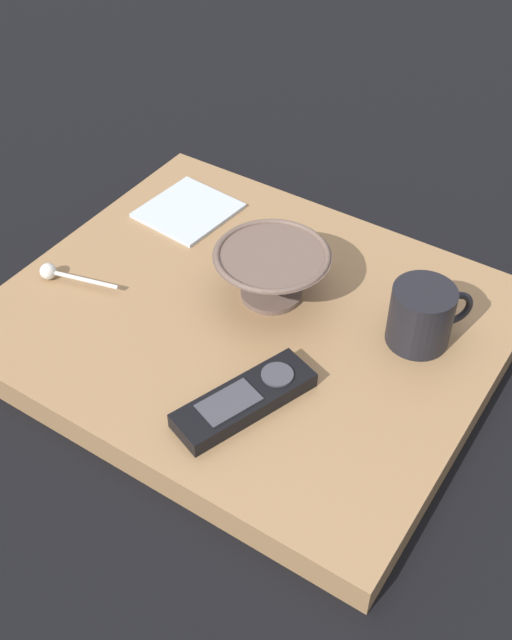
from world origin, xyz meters
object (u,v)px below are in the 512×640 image
Objects in this scene: teaspoon at (56,273)px; tv_remote_near at (245,399)px; cereal_bowl at (272,272)px; coffee_mug at (422,315)px; folded_napkin at (188,210)px.

teaspoon is 0.35m from tv_remote_near.
coffee_mug is at bearing 98.71° from cereal_bowl.
coffee_mug is 0.25m from tv_remote_near.
coffee_mug reaches higher than cereal_bowl.
coffee_mug reaches higher than teaspoon.
cereal_bowl is 1.36× the size of teaspoon.
teaspoon is at bearing -62.92° from cereal_bowl.
teaspoon reaches higher than folded_napkin.
cereal_bowl reaches higher than folded_napkin.
tv_remote_near is 1.31× the size of folded_napkin.
tv_remote_near is at bearing 23.32° from cereal_bowl.
tv_remote_near is at bearing 46.38° from folded_napkin.
teaspoon is 0.62× the size of tv_remote_near.
cereal_bowl is 1.63× the size of coffee_mug.
cereal_bowl is at bearing -81.29° from coffee_mug.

